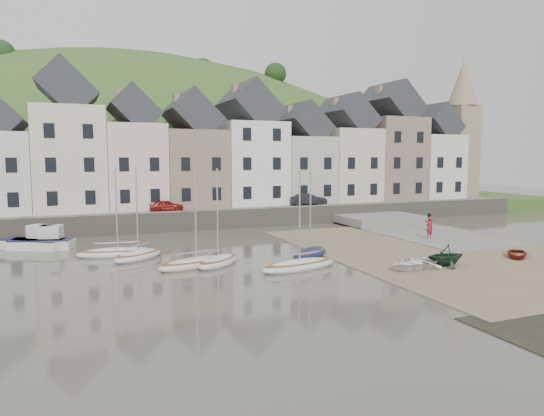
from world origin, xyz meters
name	(u,v)px	position (x,y,z in m)	size (l,w,h in m)	color
ground	(307,264)	(0.00, 0.00, 0.00)	(160.00, 160.00, 0.00)	#454136
quay_land	(194,206)	(0.00, 32.00, 0.75)	(90.00, 30.00, 1.50)	#3C5823
quay_street	(219,208)	(0.00, 20.50, 1.55)	(70.00, 7.00, 0.10)	slate
seawall	(229,219)	(0.00, 17.00, 0.90)	(70.00, 1.20, 1.80)	slate
beach	(444,251)	(11.00, 0.00, 0.03)	(18.00, 26.00, 0.06)	brown
slipway	(417,232)	(15.00, 8.00, 0.06)	(8.00, 18.00, 0.12)	slate
hillside	(132,297)	(-5.00, 60.00, -17.99)	(134.40, 84.00, 84.00)	#3C5823
townhouse_terrace	(225,152)	(1.76, 24.00, 7.32)	(61.05, 8.00, 13.93)	white
church_spire	(462,125)	(34.55, 24.00, 11.06)	(4.00, 4.00, 18.00)	#997F60
sailboat_0	(118,253)	(-11.02, 7.00, 0.26)	(5.59, 2.19, 6.32)	silver
sailboat_1	(138,255)	(-9.85, 5.46, 0.27)	(4.03, 3.56, 6.32)	silver
sailboat_2	(196,263)	(-6.79, 1.72, 0.26)	(5.38, 2.94, 6.32)	beige
sailboat_3	(218,261)	(-5.41, 1.68, 0.27)	(3.88, 3.66, 6.32)	silver
sailboat_4	(299,265)	(-1.12, -1.21, 0.26)	(5.53, 2.55, 6.32)	silver
sailboat_5	(310,253)	(1.15, 1.90, 0.27)	(4.11, 3.67, 6.32)	#13183D
motorboat_0	(44,241)	(-15.88, 11.97, 0.58)	(4.72, 2.93, 1.70)	silver
motorboat_2	(34,241)	(-16.54, 12.31, 0.58)	(4.95, 4.26, 1.70)	silver
rowboat_white	(413,263)	(5.19, -3.90, 0.42)	(2.51, 3.51, 0.73)	white
rowboat_green	(446,255)	(7.61, -3.98, 0.73)	(2.20, 2.55, 1.34)	#16311F
rowboat_red	(517,254)	(13.76, -3.83, 0.33)	(1.86, 2.60, 0.54)	maroon
person_red	(429,227)	(13.36, 4.47, 1.01)	(0.65, 0.43, 1.79)	maroon
person_dark	(429,222)	(16.19, 7.95, 0.91)	(0.76, 0.60, 1.57)	black
car_left	(167,205)	(-5.48, 19.50, 2.15)	(1.29, 3.21, 1.09)	maroon
car_right	(308,199)	(9.64, 19.50, 2.26)	(1.39, 3.98, 1.31)	black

